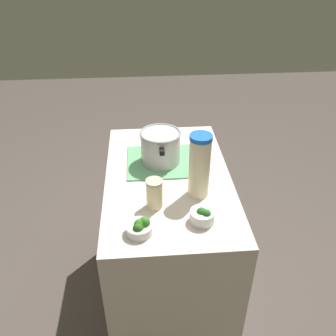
{
  "coord_description": "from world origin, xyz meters",
  "views": [
    {
      "loc": [
        -1.49,
        0.12,
        1.95
      ],
      "look_at": [
        0.0,
        0.0,
        0.95
      ],
      "focal_mm": 38.66,
      "sensor_mm": 36.0,
      "label": 1
    }
  ],
  "objects_px": {
    "lemonade_pitcher": "(199,166)",
    "broccoli_bowl_front": "(140,227)",
    "cooking_pot": "(161,146)",
    "mason_jar": "(154,194)",
    "broccoli_bowl_center": "(202,216)"
  },
  "relations": [
    {
      "from": "lemonade_pitcher",
      "to": "broccoli_bowl_front",
      "type": "relative_size",
      "value": 2.79
    },
    {
      "from": "cooking_pot",
      "to": "lemonade_pitcher",
      "type": "height_order",
      "value": "lemonade_pitcher"
    },
    {
      "from": "mason_jar",
      "to": "broccoli_bowl_center",
      "type": "bearing_deg",
      "value": -121.02
    },
    {
      "from": "lemonade_pitcher",
      "to": "broccoli_bowl_center",
      "type": "distance_m",
      "value": 0.23
    },
    {
      "from": "cooking_pot",
      "to": "broccoli_bowl_center",
      "type": "distance_m",
      "value": 0.51
    },
    {
      "from": "broccoli_bowl_front",
      "to": "broccoli_bowl_center",
      "type": "xyz_separation_m",
      "value": [
        0.05,
        -0.26,
        0.0
      ]
    },
    {
      "from": "broccoli_bowl_front",
      "to": "lemonade_pitcher",
      "type": "bearing_deg",
      "value": -48.72
    },
    {
      "from": "cooking_pot",
      "to": "broccoli_bowl_center",
      "type": "relative_size",
      "value": 2.63
    },
    {
      "from": "lemonade_pitcher",
      "to": "broccoli_bowl_center",
      "type": "bearing_deg",
      "value": 176.71
    },
    {
      "from": "cooking_pot",
      "to": "mason_jar",
      "type": "relative_size",
      "value": 1.99
    },
    {
      "from": "cooking_pot",
      "to": "lemonade_pitcher",
      "type": "xyz_separation_m",
      "value": [
        -0.29,
        -0.16,
        0.06
      ]
    },
    {
      "from": "cooking_pot",
      "to": "broccoli_bowl_front",
      "type": "xyz_separation_m",
      "value": [
        -0.53,
        0.12,
        -0.07
      ]
    },
    {
      "from": "broccoli_bowl_center",
      "to": "broccoli_bowl_front",
      "type": "bearing_deg",
      "value": 100.38
    },
    {
      "from": "cooking_pot",
      "to": "broccoli_bowl_front",
      "type": "height_order",
      "value": "cooking_pot"
    },
    {
      "from": "mason_jar",
      "to": "broccoli_bowl_front",
      "type": "xyz_separation_m",
      "value": [
        -0.17,
        0.07,
        -0.04
      ]
    }
  ]
}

